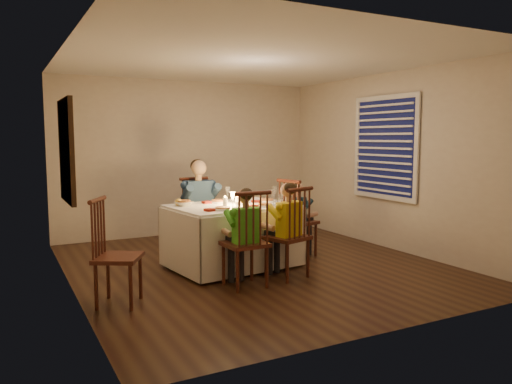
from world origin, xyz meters
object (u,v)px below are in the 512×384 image
chair_extra (120,304)px  dining_table (232,223)px  chair_end (298,256)px  child_green (245,286)px  serving_bowl (184,204)px  chair_adult (200,254)px  chair_near_right (287,277)px  chair_near_left (245,286)px  adult (200,254)px  child_teal (298,256)px  child_yellow (287,277)px

chair_extra → dining_table: bearing=-34.1°
chair_end → child_green: bearing=111.4°
chair_extra → serving_bowl: bearing=-16.2°
chair_adult → chair_near_right: bearing=-74.3°
chair_near_left → adult: adult is taller
serving_bowl → dining_table: bearing=-21.4°
chair_near_left → adult: size_ratio=0.81×
dining_table → serving_bowl: (-0.56, 0.22, 0.26)m
chair_end → adult: size_ratio=0.81×
adult → chair_adult: bearing=0.0°
adult → child_teal: size_ratio=1.31×
chair_extra → serving_bowl: size_ratio=4.94×
dining_table → child_teal: bearing=-1.7°
chair_near_left → adult: bearing=-96.0°
child_green → child_yellow: child_yellow is taller
child_green → child_teal: size_ratio=1.08×
adult → child_teal: (1.18, -0.73, 0.00)m
dining_table → chair_near_left: size_ratio=1.52×
chair_near_left → chair_extra: chair_near_left is taller
chair_near_right → adult: 1.66m
chair_end → chair_near_right: bearing=126.0°
child_teal → dining_table: bearing=80.5°
dining_table → chair_near_left: bearing=-112.9°
chair_end → child_teal: 0.00m
child_yellow → chair_adult: bearing=-89.5°
dining_table → chair_adult: bearing=91.1°
child_teal → serving_bowl: (-1.62, 0.12, 0.82)m
chair_near_left → chair_end: (1.29, 0.95, 0.00)m
chair_near_right → child_green: size_ratio=0.98×
dining_table → chair_end: size_ratio=1.52×
chair_near_right → child_green: child_green is taller
chair_adult → chair_end: size_ratio=1.00×
dining_table → adult: (-0.12, 0.83, -0.57)m
chair_near_right → child_yellow: child_yellow is taller
chair_extra → child_yellow: bearing=-59.1°
child_yellow → child_teal: 1.10m
chair_near_right → child_yellow: 0.00m
chair_adult → dining_table: bearing=-83.0°
adult → serving_bowl: (-0.44, -0.61, 0.82)m
child_teal → child_green: bearing=111.4°
child_yellow → chair_near_left: bearing=-7.1°
chair_extra → child_teal: bearing=-41.9°
dining_table → adult: size_ratio=1.23×
chair_near_right → child_teal: size_ratio=1.06×
chair_end → serving_bowl: 1.82m
child_yellow → chair_extra: bearing=-14.9°
chair_adult → chair_end: bearing=-33.1°
chair_adult → child_yellow: (0.49, -1.58, 0.00)m
serving_bowl → child_green: bearing=-73.1°
adult → dining_table: bearing=-83.0°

